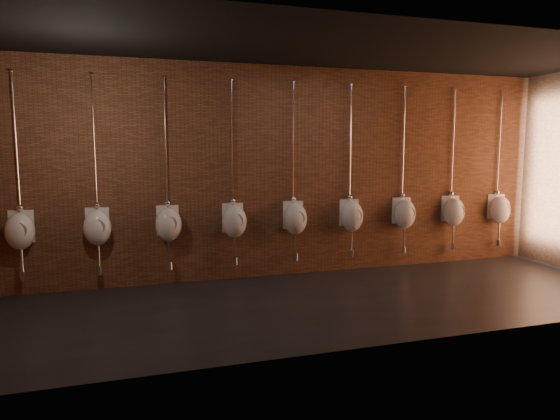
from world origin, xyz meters
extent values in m
plane|color=black|center=(0.00, 0.00, 0.00)|extent=(8.50, 8.50, 0.00)
cube|color=black|center=(0.00, 0.00, 3.20)|extent=(8.50, 3.00, 0.04)
cube|color=brown|center=(0.00, 1.50, 1.60)|extent=(8.50, 0.04, 3.20)
cube|color=brown|center=(0.00, -1.50, 1.60)|extent=(8.50, 0.04, 3.20)
ellipsoid|color=white|center=(-3.95, 1.36, 0.89)|extent=(0.41, 0.37, 0.49)
cube|color=white|center=(-3.95, 1.48, 0.94)|extent=(0.32, 0.08, 0.44)
cylinder|color=gray|center=(-3.95, 1.24, 0.92)|extent=(0.21, 0.05, 0.21)
cylinder|color=white|center=(-3.95, 1.46, 2.04)|extent=(0.03, 0.03, 1.82)
sphere|color=white|center=(-3.95, 1.45, 1.19)|extent=(0.09, 0.09, 0.09)
cylinder|color=white|center=(-3.95, 1.46, 2.95)|extent=(0.06, 0.06, 0.01)
cylinder|color=white|center=(-3.95, 1.36, 0.53)|extent=(0.03, 0.03, 0.35)
cylinder|color=white|center=(-3.95, 1.36, 0.30)|extent=(0.09, 0.09, 0.12)
cylinder|color=white|center=(-3.95, 1.44, 0.30)|extent=(0.03, 0.16, 0.03)
ellipsoid|color=white|center=(-2.99, 1.36, 0.89)|extent=(0.41, 0.37, 0.49)
cube|color=white|center=(-2.99, 1.48, 0.94)|extent=(0.32, 0.08, 0.44)
cylinder|color=gray|center=(-2.99, 1.24, 0.92)|extent=(0.21, 0.05, 0.21)
cylinder|color=white|center=(-2.99, 1.46, 2.04)|extent=(0.03, 0.03, 1.82)
sphere|color=white|center=(-2.99, 1.45, 1.19)|extent=(0.09, 0.09, 0.09)
cylinder|color=white|center=(-2.99, 1.46, 2.95)|extent=(0.06, 0.06, 0.01)
cylinder|color=white|center=(-2.99, 1.36, 0.53)|extent=(0.03, 0.03, 0.35)
cylinder|color=white|center=(-2.99, 1.36, 0.30)|extent=(0.09, 0.09, 0.12)
cylinder|color=white|center=(-2.99, 1.44, 0.30)|extent=(0.03, 0.16, 0.03)
ellipsoid|color=white|center=(-2.04, 1.36, 0.89)|extent=(0.41, 0.37, 0.49)
cube|color=white|center=(-2.04, 1.48, 0.94)|extent=(0.32, 0.08, 0.44)
cylinder|color=gray|center=(-2.04, 1.24, 0.92)|extent=(0.21, 0.05, 0.21)
cylinder|color=white|center=(-2.04, 1.46, 2.04)|extent=(0.03, 0.03, 1.82)
sphere|color=white|center=(-2.04, 1.45, 1.19)|extent=(0.09, 0.09, 0.09)
cylinder|color=white|center=(-2.04, 1.46, 2.95)|extent=(0.06, 0.06, 0.01)
cylinder|color=white|center=(-2.04, 1.36, 0.53)|extent=(0.03, 0.03, 0.35)
cylinder|color=white|center=(-2.04, 1.36, 0.30)|extent=(0.09, 0.09, 0.12)
cylinder|color=white|center=(-2.04, 1.44, 0.30)|extent=(0.03, 0.16, 0.03)
ellipsoid|color=white|center=(-1.09, 1.36, 0.89)|extent=(0.41, 0.37, 0.49)
cube|color=white|center=(-1.09, 1.48, 0.94)|extent=(0.32, 0.08, 0.44)
cylinder|color=gray|center=(-1.09, 1.24, 0.92)|extent=(0.21, 0.05, 0.21)
cylinder|color=white|center=(-1.09, 1.46, 2.04)|extent=(0.03, 0.03, 1.82)
sphere|color=white|center=(-1.09, 1.45, 1.19)|extent=(0.09, 0.09, 0.09)
cylinder|color=white|center=(-1.09, 1.46, 2.95)|extent=(0.06, 0.06, 0.01)
cylinder|color=white|center=(-1.09, 1.36, 0.53)|extent=(0.03, 0.03, 0.35)
cylinder|color=white|center=(-1.09, 1.36, 0.30)|extent=(0.09, 0.09, 0.12)
cylinder|color=white|center=(-1.09, 1.44, 0.30)|extent=(0.03, 0.16, 0.03)
ellipsoid|color=white|center=(-0.14, 1.36, 0.89)|extent=(0.41, 0.37, 0.49)
cube|color=white|center=(-0.14, 1.48, 0.94)|extent=(0.32, 0.08, 0.44)
cylinder|color=gray|center=(-0.14, 1.24, 0.92)|extent=(0.21, 0.05, 0.21)
cylinder|color=white|center=(-0.14, 1.46, 2.04)|extent=(0.03, 0.03, 1.82)
sphere|color=white|center=(-0.14, 1.45, 1.19)|extent=(0.09, 0.09, 0.09)
cylinder|color=white|center=(-0.14, 1.46, 2.95)|extent=(0.06, 0.06, 0.01)
cylinder|color=white|center=(-0.14, 1.36, 0.53)|extent=(0.03, 0.03, 0.35)
cylinder|color=white|center=(-0.14, 1.36, 0.30)|extent=(0.09, 0.09, 0.12)
cylinder|color=white|center=(-0.14, 1.44, 0.30)|extent=(0.03, 0.16, 0.03)
ellipsoid|color=white|center=(0.81, 1.36, 0.89)|extent=(0.41, 0.37, 0.49)
cube|color=white|center=(0.81, 1.48, 0.94)|extent=(0.32, 0.08, 0.44)
cylinder|color=gray|center=(0.81, 1.24, 0.92)|extent=(0.21, 0.05, 0.21)
cylinder|color=white|center=(0.81, 1.46, 2.04)|extent=(0.03, 0.03, 1.82)
sphere|color=white|center=(0.81, 1.45, 1.19)|extent=(0.09, 0.09, 0.09)
cylinder|color=white|center=(0.81, 1.46, 2.95)|extent=(0.06, 0.06, 0.01)
cylinder|color=white|center=(0.81, 1.36, 0.53)|extent=(0.03, 0.03, 0.35)
cylinder|color=white|center=(0.81, 1.36, 0.30)|extent=(0.09, 0.09, 0.12)
cylinder|color=white|center=(0.81, 1.44, 0.30)|extent=(0.03, 0.16, 0.03)
ellipsoid|color=white|center=(1.77, 1.36, 0.89)|extent=(0.41, 0.37, 0.49)
cube|color=white|center=(1.77, 1.48, 0.94)|extent=(0.32, 0.08, 0.44)
cylinder|color=gray|center=(1.77, 1.24, 0.92)|extent=(0.21, 0.05, 0.21)
cylinder|color=white|center=(1.77, 1.46, 2.04)|extent=(0.03, 0.03, 1.82)
sphere|color=white|center=(1.77, 1.45, 1.19)|extent=(0.09, 0.09, 0.09)
cylinder|color=white|center=(1.77, 1.46, 2.95)|extent=(0.06, 0.06, 0.01)
cylinder|color=white|center=(1.77, 1.36, 0.53)|extent=(0.03, 0.03, 0.35)
cylinder|color=white|center=(1.77, 1.36, 0.30)|extent=(0.09, 0.09, 0.12)
cylinder|color=white|center=(1.77, 1.44, 0.30)|extent=(0.03, 0.16, 0.03)
ellipsoid|color=white|center=(2.72, 1.36, 0.89)|extent=(0.41, 0.37, 0.49)
cube|color=white|center=(2.72, 1.48, 0.94)|extent=(0.32, 0.08, 0.44)
cylinder|color=gray|center=(2.72, 1.24, 0.92)|extent=(0.21, 0.05, 0.21)
cylinder|color=white|center=(2.72, 1.46, 2.04)|extent=(0.03, 0.03, 1.82)
sphere|color=white|center=(2.72, 1.45, 1.19)|extent=(0.09, 0.09, 0.09)
cylinder|color=white|center=(2.72, 1.46, 2.95)|extent=(0.06, 0.06, 0.01)
cylinder|color=white|center=(2.72, 1.36, 0.53)|extent=(0.03, 0.03, 0.35)
cylinder|color=white|center=(2.72, 1.36, 0.30)|extent=(0.09, 0.09, 0.12)
cylinder|color=white|center=(2.72, 1.44, 0.30)|extent=(0.03, 0.16, 0.03)
ellipsoid|color=white|center=(3.67, 1.36, 0.89)|extent=(0.41, 0.37, 0.49)
cube|color=white|center=(3.67, 1.48, 0.94)|extent=(0.32, 0.08, 0.44)
cylinder|color=gray|center=(3.67, 1.24, 0.92)|extent=(0.21, 0.05, 0.21)
cylinder|color=white|center=(3.67, 1.46, 2.04)|extent=(0.03, 0.03, 1.82)
sphere|color=white|center=(3.67, 1.45, 1.19)|extent=(0.09, 0.09, 0.09)
cylinder|color=white|center=(3.67, 1.46, 2.95)|extent=(0.06, 0.06, 0.01)
cylinder|color=white|center=(3.67, 1.36, 0.53)|extent=(0.03, 0.03, 0.35)
cylinder|color=white|center=(3.67, 1.36, 0.30)|extent=(0.09, 0.09, 0.12)
cylinder|color=white|center=(3.67, 1.44, 0.30)|extent=(0.03, 0.16, 0.03)
camera|label=1|loc=(-2.61, -5.79, 1.98)|focal=32.00mm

